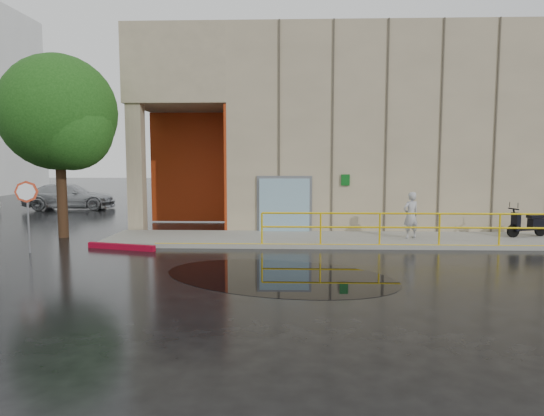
{
  "coord_description": "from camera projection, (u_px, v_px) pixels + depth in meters",
  "views": [
    {
      "loc": [
        0.38,
        -12.39,
        2.91
      ],
      "look_at": [
        -0.17,
        3.0,
        1.33
      ],
      "focal_mm": 32.0,
      "sensor_mm": 36.0,
      "label": 1
    }
  ],
  "objects": [
    {
      "name": "guardrail",
      "position": [
        410.0,
        228.0,
        15.54
      ],
      "size": [
        9.56,
        0.06,
        1.03
      ],
      "color": "#E2BA0B",
      "rests_on": "sidewalk"
    },
    {
      "name": "person",
      "position": [
        411.0,
        215.0,
        16.7
      ],
      "size": [
        0.69,
        0.58,
        1.61
      ],
      "primitive_type": "imported",
      "rotation": [
        0.0,
        0.0,
        3.53
      ],
      "color": "#A2A2A7",
      "rests_on": "sidewalk"
    },
    {
      "name": "stop_sign",
      "position": [
        27.0,
        200.0,
        14.79
      ],
      "size": [
        0.59,
        0.39,
        2.23
      ],
      "rotation": [
        0.0,
        0.0,
        0.17
      ],
      "color": "slate",
      "rests_on": "ground"
    },
    {
      "name": "puddle",
      "position": [
        278.0,
        276.0,
        11.97
      ],
      "size": [
        6.82,
        5.44,
        0.01
      ],
      "primitive_type": "cube",
      "rotation": [
        0.0,
        0.0,
        -0.34
      ],
      "color": "black",
      "rests_on": "ground"
    },
    {
      "name": "tree_near",
      "position": [
        62.0,
        117.0,
        17.39
      ],
      "size": [
        4.15,
        4.15,
        6.63
      ],
      "rotation": [
        0.0,
        0.0,
        0.15
      ],
      "color": "black",
      "rests_on": "ground"
    },
    {
      "name": "car_c",
      "position": [
        69.0,
        197.0,
        27.81
      ],
      "size": [
        5.25,
        2.68,
        1.46
      ],
      "primitive_type": "imported",
      "rotation": [
        0.0,
        0.0,
        1.7
      ],
      "color": "#B4B6BB",
      "rests_on": "ground"
    },
    {
      "name": "building",
      "position": [
        389.0,
        131.0,
        22.94
      ],
      "size": [
        20.0,
        10.17,
        8.0
      ],
      "color": "gray",
      "rests_on": "ground"
    },
    {
      "name": "ground",
      "position": [
        274.0,
        270.0,
        12.63
      ],
      "size": [
        120.0,
        120.0,
        0.0
      ],
      "primitive_type": "plane",
      "color": "black",
      "rests_on": "ground"
    },
    {
      "name": "red_curb",
      "position": [
        121.0,
        247.0,
        15.52
      ],
      "size": [
        2.36,
        0.81,
        0.18
      ],
      "primitive_type": "cube",
      "rotation": [
        0.0,
        0.0,
        -0.27
      ],
      "color": "maroon",
      "rests_on": "ground"
    },
    {
      "name": "sidewalk",
      "position": [
        392.0,
        240.0,
        16.95
      ],
      "size": [
        20.0,
        3.0,
        0.15
      ],
      "primitive_type": "cube",
      "color": "gray",
      "rests_on": "ground"
    },
    {
      "name": "scooter",
      "position": [
        528.0,
        217.0,
        17.05
      ],
      "size": [
        1.64,
        0.92,
        1.24
      ],
      "rotation": [
        0.0,
        0.0,
        0.28
      ],
      "color": "black",
      "rests_on": "sidewalk"
    }
  ]
}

